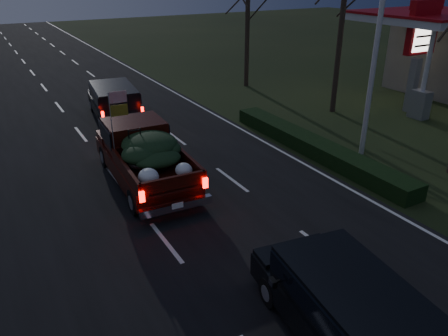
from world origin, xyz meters
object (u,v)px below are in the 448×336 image
rear_suv (350,307)px  light_pole (381,13)px  lead_suv (114,99)px  gas_price_pylon (421,38)px  pickup_truck (144,152)px

rear_suv → light_pole: bearing=50.3°
light_pole → lead_suv: 12.80m
gas_price_pylon → rear_suv: (-14.30, -10.14, -2.77)m
rear_suv → gas_price_pylon: bearing=43.1°
light_pole → pickup_truck: light_pole is taller
pickup_truck → rear_suv: 9.12m
lead_suv → rear_suv: 16.61m
light_pole → pickup_truck: size_ratio=1.58×
lead_suv → pickup_truck: bearing=-92.2°
gas_price_pylon → lead_suv: bearing=155.0°
light_pole → lead_suv: bearing=128.0°
light_pole → lead_suv: size_ratio=1.83×
pickup_truck → light_pole: bearing=-9.7°
gas_price_pylon → lead_suv: size_ratio=1.12×
gas_price_pylon → pickup_truck: (-15.11, -1.06, -2.65)m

